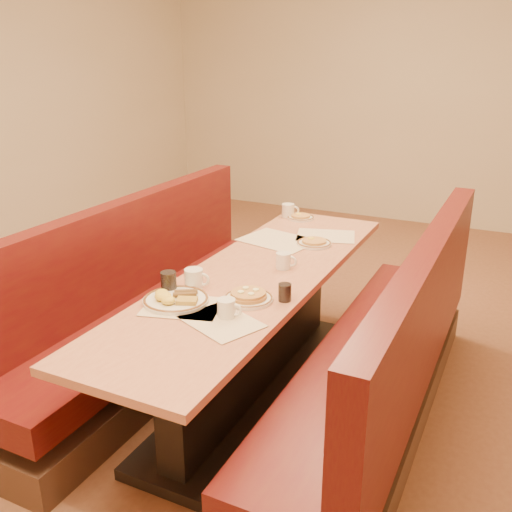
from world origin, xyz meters
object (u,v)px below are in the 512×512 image
at_px(diner_table, 256,335).
at_px(eggs_plate, 175,299).
at_px(pancake_plate, 248,297).
at_px(booth_right, 385,367).
at_px(soda_tumbler_mid, 285,292).
at_px(coffee_mug_c, 284,260).
at_px(coffee_mug_a, 227,308).
at_px(coffee_mug_b, 195,278).
at_px(coffee_mug_d, 288,210).
at_px(booth_left, 149,313).
at_px(soda_tumbler_near, 169,282).

relative_size(diner_table, eggs_plate, 7.93).
bearing_deg(pancake_plate, booth_right, 28.78).
height_order(pancake_plate, soda_tumbler_mid, soda_tumbler_mid).
xyz_separation_m(pancake_plate, coffee_mug_c, (-0.02, 0.47, 0.03)).
height_order(eggs_plate, coffee_mug_a, coffee_mug_a).
bearing_deg(coffee_mug_b, diner_table, 49.11).
bearing_deg(coffee_mug_c, diner_table, -135.11).
bearing_deg(coffee_mug_a, coffee_mug_c, 84.81).
xyz_separation_m(coffee_mug_b, coffee_mug_d, (-0.09, 1.42, -0.00)).
relative_size(coffee_mug_b, soda_tumbler_mid, 1.53).
xyz_separation_m(booth_left, coffee_mug_b, (0.54, -0.32, 0.44)).
distance_m(eggs_plate, coffee_mug_d, 1.62).
xyz_separation_m(booth_right, soda_tumbler_near, (-1.01, -0.42, 0.44)).
distance_m(pancake_plate, soda_tumbler_mid, 0.18).
distance_m(eggs_plate, coffee_mug_b, 0.20).
bearing_deg(coffee_mug_a, booth_left, 141.05).
bearing_deg(soda_tumbler_mid, coffee_mug_b, -173.20).
distance_m(diner_table, pancake_plate, 0.53).
bearing_deg(eggs_plate, soda_tumbler_near, 135.86).
bearing_deg(coffee_mug_d, booth_right, -69.31).
bearing_deg(pancake_plate, coffee_mug_a, -90.60).
distance_m(booth_left, coffee_mug_a, 1.10).
distance_m(diner_table, eggs_plate, 0.67).
relative_size(diner_table, coffee_mug_c, 21.08).
distance_m(diner_table, coffee_mug_c, 0.46).
distance_m(booth_right, coffee_mug_b, 1.07).
bearing_deg(pancake_plate, soda_tumbler_mid, 25.40).
height_order(booth_left, booth_right, same).
distance_m(diner_table, soda_tumbler_near, 0.66).
bearing_deg(booth_right, pancake_plate, -151.22).
xyz_separation_m(pancake_plate, eggs_plate, (-0.30, -0.18, 0.00)).
relative_size(booth_right, coffee_mug_b, 18.77).
distance_m(coffee_mug_a, coffee_mug_b, 0.39).
relative_size(eggs_plate, coffee_mug_a, 2.69).
bearing_deg(diner_table, pancake_plate, -69.94).
relative_size(pancake_plate, coffee_mug_b, 1.79).
bearing_deg(eggs_plate, booth_right, 29.29).
bearing_deg(soda_tumbler_mid, booth_left, 165.58).
height_order(booth_right, coffee_mug_a, booth_right).
bearing_deg(soda_tumbler_near, eggs_plate, -44.14).
distance_m(coffee_mug_c, soda_tumbler_mid, 0.43).
distance_m(pancake_plate, coffee_mug_a, 0.21).
bearing_deg(pancake_plate, eggs_plate, -149.70).
bearing_deg(coffee_mug_a, soda_tumbler_near, 155.85).
bearing_deg(coffee_mug_c, soda_tumbler_near, -132.23).
distance_m(booth_left, coffee_mug_d, 1.27).
relative_size(booth_right, eggs_plate, 7.93).
relative_size(booth_left, coffee_mug_d, 20.21).
bearing_deg(soda_tumbler_near, booth_left, 137.43).
bearing_deg(pancake_plate, diner_table, 110.06).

